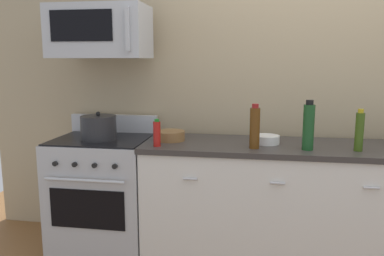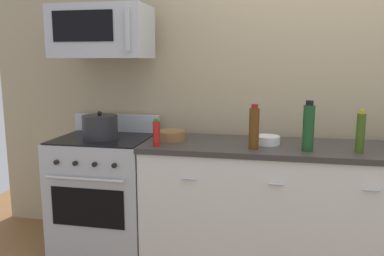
# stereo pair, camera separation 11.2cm
# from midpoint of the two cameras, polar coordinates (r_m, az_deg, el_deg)

# --- Properties ---
(back_wall) EXTENTS (5.66, 0.10, 2.70)m
(back_wall) POSITION_cam_midpoint_polar(r_m,az_deg,el_deg) (3.32, 16.38, 6.30)
(back_wall) COLOR tan
(back_wall) RESTS_ON ground_plane
(counter_unit) EXTENTS (2.57, 0.66, 0.92)m
(counter_unit) POSITION_cam_midpoint_polar(r_m,az_deg,el_deg) (3.10, 16.48, -10.85)
(counter_unit) COLOR silver
(counter_unit) RESTS_ON ground_plane
(range_oven) EXTENTS (0.76, 0.69, 1.07)m
(range_oven) POSITION_cam_midpoint_polar(r_m,az_deg,el_deg) (3.32, -13.71, -9.12)
(range_oven) COLOR #B7BABF
(range_oven) RESTS_ON ground_plane
(microwave) EXTENTS (0.74, 0.44, 0.40)m
(microwave) POSITION_cam_midpoint_polar(r_m,az_deg,el_deg) (3.19, -14.35, 13.46)
(microwave) COLOR #B7BABF
(bottle_wine_green) EXTENTS (0.08, 0.08, 0.35)m
(bottle_wine_green) POSITION_cam_midpoint_polar(r_m,az_deg,el_deg) (2.78, 15.58, 0.22)
(bottle_wine_green) COLOR #19471E
(bottle_wine_green) RESTS_ON countertop_slab
(bottle_wine_amber) EXTENTS (0.07, 0.07, 0.32)m
(bottle_wine_amber) POSITION_cam_midpoint_polar(r_m,az_deg,el_deg) (2.76, 8.02, 0.09)
(bottle_wine_amber) COLOR #59330F
(bottle_wine_amber) RESTS_ON countertop_slab
(bottle_hot_sauce_red) EXTENTS (0.05, 0.05, 0.20)m
(bottle_hot_sauce_red) POSITION_cam_midpoint_polar(r_m,az_deg,el_deg) (2.82, -6.29, -0.81)
(bottle_hot_sauce_red) COLOR #B21914
(bottle_hot_sauce_red) RESTS_ON countertop_slab
(bottle_olive_oil) EXTENTS (0.06, 0.06, 0.29)m
(bottle_olive_oil) POSITION_cam_midpoint_polar(r_m,az_deg,el_deg) (2.86, 22.26, -0.44)
(bottle_olive_oil) COLOR #385114
(bottle_olive_oil) RESTS_ON countertop_slab
(bowl_white_ceramic) EXTENTS (0.19, 0.19, 0.06)m
(bowl_white_ceramic) POSITION_cam_midpoint_polar(r_m,az_deg,el_deg) (2.95, 9.85, -1.62)
(bowl_white_ceramic) COLOR white
(bowl_white_ceramic) RESTS_ON countertop_slab
(bowl_wooden_salad) EXTENTS (0.23, 0.23, 0.07)m
(bowl_wooden_salad) POSITION_cam_midpoint_polar(r_m,az_deg,el_deg) (3.03, -4.27, -1.08)
(bowl_wooden_salad) COLOR brown
(bowl_wooden_salad) RESTS_ON countertop_slab
(stockpot) EXTENTS (0.27, 0.27, 0.22)m
(stockpot) POSITION_cam_midpoint_polar(r_m,az_deg,el_deg) (3.14, -14.50, 0.06)
(stockpot) COLOR #262628
(stockpot) RESTS_ON range_oven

